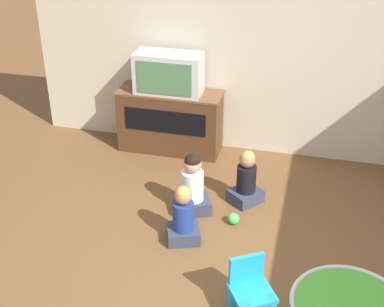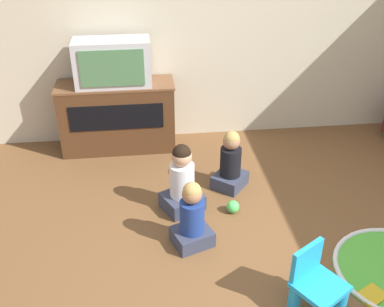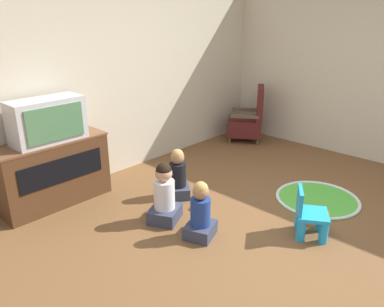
% 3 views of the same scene
% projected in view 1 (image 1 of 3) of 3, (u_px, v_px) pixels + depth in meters
% --- Properties ---
extents(ground_plane, '(30.00, 30.00, 0.00)m').
position_uv_depth(ground_plane, '(244.00, 288.00, 4.49)').
color(ground_plane, brown).
extents(wall_back, '(5.72, 0.12, 2.63)m').
position_uv_depth(wall_back, '(274.00, 46.00, 5.99)').
color(wall_back, beige).
rests_on(wall_back, ground_plane).
extents(tv_cabinet, '(1.24, 0.44, 0.76)m').
position_uv_depth(tv_cabinet, '(170.00, 120.00, 6.43)').
color(tv_cabinet, '#4C2D19').
rests_on(tv_cabinet, ground_plane).
extents(television, '(0.77, 0.36, 0.47)m').
position_uv_depth(television, '(169.00, 73.00, 6.12)').
color(television, '#B7B7BC').
rests_on(television, tv_cabinet).
extents(yellow_kid_chair, '(0.42, 0.42, 0.49)m').
position_uv_depth(yellow_kid_chair, '(251.00, 295.00, 4.15)').
color(yellow_kid_chair, '#1E99DB').
rests_on(yellow_kid_chair, ground_plane).
extents(play_mat, '(0.97, 0.97, 0.04)m').
position_uv_depth(play_mat, '(350.00, 306.00, 4.30)').
color(play_mat, green).
rests_on(play_mat, ground_plane).
extents(child_watching_left, '(0.40, 0.41, 0.60)m').
position_uv_depth(child_watching_left, '(246.00, 180.00, 5.49)').
color(child_watching_left, '#33384C').
rests_on(child_watching_left, ground_plane).
extents(child_watching_center, '(0.43, 0.41, 0.66)m').
position_uv_depth(child_watching_center, '(193.00, 187.00, 5.33)').
color(child_watching_center, '#33384C').
rests_on(child_watching_center, ground_plane).
extents(child_watching_right, '(0.37, 0.35, 0.59)m').
position_uv_depth(child_watching_right, '(183.00, 217.00, 4.93)').
color(child_watching_right, '#33384C').
rests_on(child_watching_right, ground_plane).
extents(toy_ball, '(0.12, 0.12, 0.12)m').
position_uv_depth(toy_ball, '(234.00, 219.00, 5.25)').
color(toy_ball, '#4CCC59').
rests_on(toy_ball, ground_plane).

